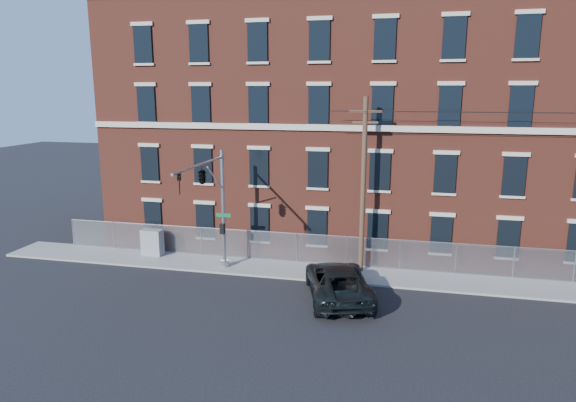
# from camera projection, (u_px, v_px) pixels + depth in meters

# --- Properties ---
(ground) EXTENTS (140.00, 140.00, 0.00)m
(ground) POSITION_uv_depth(u_px,v_px,m) (310.00, 308.00, 24.85)
(ground) COLOR black
(ground) RESTS_ON ground
(sidewalk) EXTENTS (65.00, 3.00, 0.12)m
(sidewalk) POSITION_uv_depth(u_px,v_px,m) (548.00, 290.00, 27.01)
(sidewalk) COLOR gray
(sidewalk) RESTS_ON ground
(mill_building) EXTENTS (55.30, 14.32, 16.30)m
(mill_building) POSITION_uv_depth(u_px,v_px,m) (526.00, 126.00, 33.80)
(mill_building) COLOR maroon
(mill_building) RESTS_ON ground
(chain_link_fence) EXTENTS (59.06, 0.06, 1.85)m
(chain_link_fence) POSITION_uv_depth(u_px,v_px,m) (544.00, 264.00, 28.04)
(chain_link_fence) COLOR #A5A8AD
(chain_link_fence) RESTS_ON ground
(traffic_signal_mast) EXTENTS (0.90, 6.75, 7.00)m
(traffic_signal_mast) POSITION_uv_depth(u_px,v_px,m) (208.00, 187.00, 27.08)
(traffic_signal_mast) COLOR #9EA0A5
(traffic_signal_mast) RESTS_ON ground
(utility_pole_near) EXTENTS (1.80, 0.28, 10.00)m
(utility_pole_near) POSITION_uv_depth(u_px,v_px,m) (363.00, 183.00, 28.62)
(utility_pole_near) COLOR #4F3727
(utility_pole_near) RESTS_ON ground
(pickup_truck) EXTENTS (4.54, 6.90, 1.76)m
(pickup_truck) POSITION_uv_depth(u_px,v_px,m) (338.00, 282.00, 25.90)
(pickup_truck) COLOR black
(pickup_truck) RESTS_ON ground
(utility_cabinet) EXTENTS (1.37, 0.75, 1.67)m
(utility_cabinet) POSITION_uv_depth(u_px,v_px,m) (152.00, 242.00, 32.37)
(utility_cabinet) COLOR gray
(utility_cabinet) RESTS_ON sidewalk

